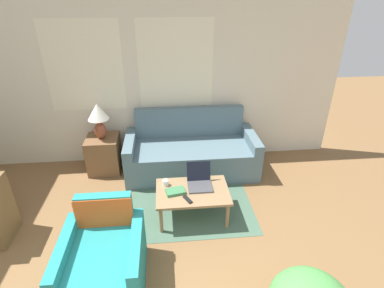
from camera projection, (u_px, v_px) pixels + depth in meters
name	position (u px, v px, depth m)	size (l,w,h in m)	color
wall_back	(137.00, 82.00, 4.49)	(6.27, 0.06, 2.60)	silver
rug	(189.00, 191.00, 4.25)	(1.58, 1.90, 0.01)	#476651
couch	(191.00, 153.00, 4.64)	(1.97, 0.86, 0.92)	slate
armchair	(104.00, 260.00, 2.85)	(0.74, 0.83, 0.79)	teal
side_table	(104.00, 154.00, 4.62)	(0.48, 0.48, 0.56)	brown
table_lamp	(98.00, 117.00, 4.33)	(0.30, 0.30, 0.54)	brown
coffee_table	(193.00, 194.00, 3.64)	(0.88, 0.60, 0.38)	#8E704C
laptop	(199.00, 181.00, 3.70)	(0.30, 0.32, 0.26)	#47474C
cup_navy	(165.00, 183.00, 3.70)	(0.07, 0.07, 0.07)	white
book_red	(175.00, 191.00, 3.57)	(0.25, 0.19, 0.04)	#3D7A4C
tv_remote	(188.00, 199.00, 3.45)	(0.11, 0.15, 0.02)	black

